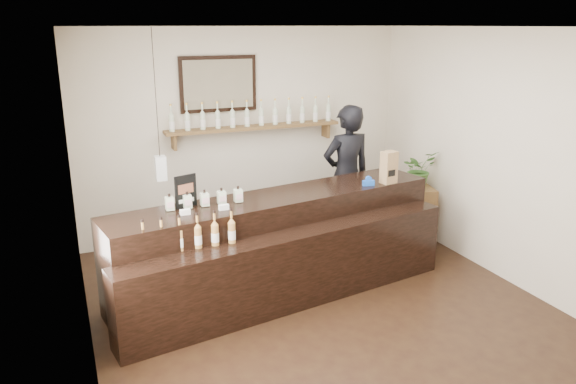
# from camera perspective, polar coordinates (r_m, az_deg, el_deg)

# --- Properties ---
(ground) EXTENTS (5.00, 5.00, 0.00)m
(ground) POSITION_cam_1_polar(r_m,az_deg,el_deg) (5.93, 3.56, -11.75)
(ground) COLOR black
(ground) RESTS_ON ground
(room_shell) EXTENTS (5.00, 5.00, 5.00)m
(room_shell) POSITION_cam_1_polar(r_m,az_deg,el_deg) (5.34, 3.89, 4.54)
(room_shell) COLOR beige
(room_shell) RESTS_ON ground
(back_wall_decor) EXTENTS (2.66, 0.96, 1.69)m
(back_wall_decor) POSITION_cam_1_polar(r_m,az_deg,el_deg) (7.45, -5.31, 8.38)
(back_wall_decor) COLOR brown
(back_wall_decor) RESTS_ON ground
(counter) EXTENTS (3.82, 1.61, 1.22)m
(counter) POSITION_cam_1_polar(r_m,az_deg,el_deg) (6.10, -0.67, -5.77)
(counter) COLOR black
(counter) RESTS_ON ground
(promo_sign) EXTENTS (0.23, 0.09, 0.33)m
(promo_sign) POSITION_cam_1_polar(r_m,az_deg,el_deg) (5.71, -10.35, 0.08)
(promo_sign) COLOR black
(promo_sign) RESTS_ON counter
(paper_bag) EXTENTS (0.19, 0.16, 0.37)m
(paper_bag) POSITION_cam_1_polar(r_m,az_deg,el_deg) (6.58, 10.21, 2.48)
(paper_bag) COLOR #896242
(paper_bag) RESTS_ON counter
(tape_dispenser) EXTENTS (0.14, 0.07, 0.11)m
(tape_dispenser) POSITION_cam_1_polar(r_m,az_deg,el_deg) (6.47, 8.18, 1.02)
(tape_dispenser) COLOR blue
(tape_dispenser) RESTS_ON counter
(side_cabinet) EXTENTS (0.49, 0.59, 0.75)m
(side_cabinet) POSITION_cam_1_polar(r_m,az_deg,el_deg) (7.75, 12.85, -2.15)
(side_cabinet) COLOR brown
(side_cabinet) RESTS_ON ground
(potted_plant) EXTENTS (0.50, 0.45, 0.48)m
(potted_plant) POSITION_cam_1_polar(r_m,az_deg,el_deg) (7.58, 13.15, 2.28)
(potted_plant) COLOR #3C6729
(potted_plant) RESTS_ON side_cabinet
(shopkeeper) EXTENTS (0.78, 0.53, 2.10)m
(shopkeeper) POSITION_cam_1_polar(r_m,az_deg,el_deg) (7.31, 5.97, 2.55)
(shopkeeper) COLOR black
(shopkeeper) RESTS_ON ground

